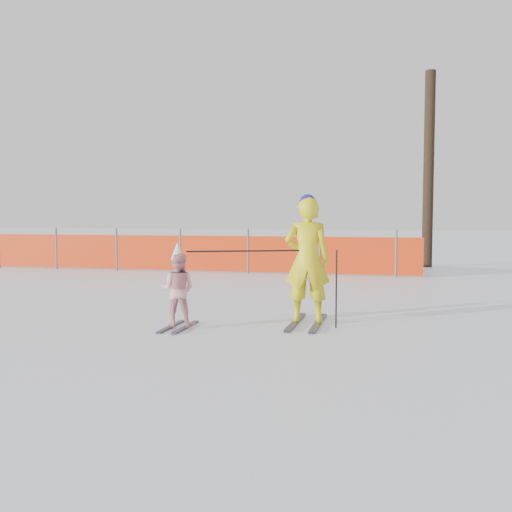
% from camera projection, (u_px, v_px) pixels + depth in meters
% --- Properties ---
extents(ground, '(120.00, 120.00, 0.00)m').
position_uv_depth(ground, '(248.00, 328.00, 8.19)').
color(ground, white).
rests_on(ground, ground).
extents(adult, '(0.71, 1.45, 1.92)m').
position_uv_depth(adult, '(307.00, 259.00, 8.41)').
color(adult, black).
rests_on(adult, ground).
extents(child, '(0.53, 0.94, 1.23)m').
position_uv_depth(child, '(178.00, 289.00, 8.13)').
color(child, black).
rests_on(child, ground).
extents(ski_poles, '(2.10, 0.66, 1.12)m').
position_uv_depth(ski_poles, '(281.00, 266.00, 8.20)').
color(ski_poles, black).
rests_on(ski_poles, ground).
extents(safety_fence, '(14.73, 0.06, 1.25)m').
position_uv_depth(safety_fence, '(158.00, 252.00, 16.48)').
color(safety_fence, '#595960').
rests_on(safety_fence, ground).
extents(tree_trunks, '(3.40, 0.56, 6.09)m').
position_uv_depth(tree_trunks, '(461.00, 171.00, 17.48)').
color(tree_trunks, black).
rests_on(tree_trunks, ground).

